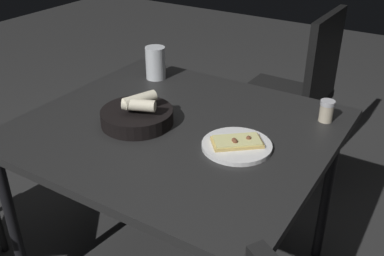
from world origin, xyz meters
name	(u,v)px	position (x,y,z in m)	size (l,w,h in m)	color
dining_table	(177,140)	(0.00, 0.00, 0.64)	(1.03, 0.92, 0.70)	black
pizza_plate	(237,145)	(0.24, -0.02, 0.71)	(0.22, 0.22, 0.04)	white
bread_basket	(138,116)	(-0.12, -0.06, 0.74)	(0.25, 0.25, 0.11)	black
beer_glass	(156,65)	(-0.31, 0.31, 0.76)	(0.08, 0.08, 0.14)	silver
pepper_shaker	(326,112)	(0.42, 0.30, 0.74)	(0.05, 0.05, 0.08)	#BFB299
chair_near	(297,87)	(0.10, 0.96, 0.52)	(0.45, 0.45, 0.91)	black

